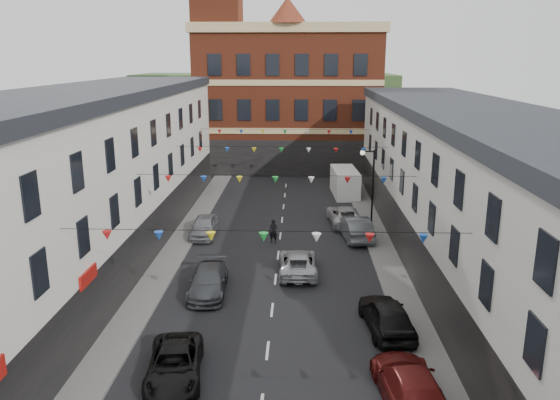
# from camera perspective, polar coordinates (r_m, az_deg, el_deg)

# --- Properties ---
(ground) EXTENTS (160.00, 160.00, 0.00)m
(ground) POSITION_cam_1_polar(r_m,az_deg,el_deg) (28.51, -0.83, -11.42)
(ground) COLOR black
(ground) RESTS_ON ground
(pavement_left) EXTENTS (1.80, 64.00, 0.15)m
(pavement_left) POSITION_cam_1_polar(r_m,az_deg,el_deg) (31.35, -13.51, -9.18)
(pavement_left) COLOR #605E5B
(pavement_left) RESTS_ON ground
(pavement_right) EXTENTS (1.80, 64.00, 0.15)m
(pavement_right) POSITION_cam_1_polar(r_m,az_deg,el_deg) (30.77, 12.49, -9.60)
(pavement_right) COLOR #605E5B
(pavement_right) RESTS_ON ground
(terrace_left) EXTENTS (8.40, 56.00, 10.70)m
(terrace_left) POSITION_cam_1_polar(r_m,az_deg,el_deg) (30.49, -23.48, -0.21)
(terrace_left) COLOR silver
(terrace_left) RESTS_ON ground
(terrace_right) EXTENTS (8.40, 56.00, 9.70)m
(terrace_right) POSITION_cam_1_polar(r_m,az_deg,el_deg) (29.57, 22.69, -1.56)
(terrace_right) COLOR beige
(terrace_right) RESTS_ON ground
(civic_building) EXTENTS (20.60, 13.30, 18.50)m
(civic_building) POSITION_cam_1_polar(r_m,az_deg,el_deg) (63.68, 0.87, 10.72)
(civic_building) COLOR maroon
(civic_building) RESTS_ON ground
(clock_tower) EXTENTS (5.60, 5.60, 30.00)m
(clock_tower) POSITION_cam_1_polar(r_m,az_deg,el_deg) (61.25, -6.51, 16.83)
(clock_tower) COLOR maroon
(clock_tower) RESTS_ON ground
(distant_hill) EXTENTS (40.00, 14.00, 10.00)m
(distant_hill) POSITION_cam_1_polar(r_m,az_deg,el_deg) (88.05, -1.44, 9.77)
(distant_hill) COLOR #294721
(distant_hill) RESTS_ON ground
(street_lamp) EXTENTS (1.10, 0.36, 6.00)m
(street_lamp) POSITION_cam_1_polar(r_m,az_deg,el_deg) (40.84, 9.37, 2.27)
(street_lamp) COLOR black
(street_lamp) RESTS_ON ground
(car_left_c) EXTENTS (2.70, 4.84, 1.28)m
(car_left_c) POSITION_cam_1_polar(r_m,az_deg,el_deg) (23.19, -10.96, -16.49)
(car_left_c) COLOR black
(car_left_c) RESTS_ON ground
(car_left_d) EXTENTS (2.18, 4.90, 1.40)m
(car_left_d) POSITION_cam_1_polar(r_m,az_deg,el_deg) (30.39, -7.52, -8.39)
(car_left_d) COLOR #3F4246
(car_left_d) RESTS_ON ground
(car_left_e) EXTENTS (1.80, 4.37, 1.48)m
(car_left_e) POSITION_cam_1_polar(r_m,az_deg,el_deg) (39.74, -7.94, -2.74)
(car_left_e) COLOR gray
(car_left_e) RESTS_ON ground
(car_right_c) EXTENTS (2.60, 5.51, 1.55)m
(car_right_c) POSITION_cam_1_polar(r_m,az_deg,el_deg) (21.83, 13.44, -18.38)
(car_right_c) COLOR #5E1412
(car_right_c) RESTS_ON ground
(car_right_d) EXTENTS (2.44, 4.92, 1.61)m
(car_right_d) POSITION_cam_1_polar(r_m,az_deg,el_deg) (26.66, 11.08, -11.74)
(car_right_d) COLOR black
(car_right_d) RESTS_ON ground
(car_right_e) EXTENTS (2.37, 5.15, 1.64)m
(car_right_e) POSITION_cam_1_polar(r_m,az_deg,el_deg) (39.18, 7.88, -2.87)
(car_right_e) COLOR #53575B
(car_right_e) RESTS_ON ground
(car_right_f) EXTENTS (2.78, 5.29, 1.42)m
(car_right_f) POSITION_cam_1_polar(r_m,az_deg,el_deg) (42.52, 6.75, -1.58)
(car_right_f) COLOR #B4B6BA
(car_right_f) RESTS_ON ground
(moving_car) EXTENTS (2.30, 4.84, 1.33)m
(moving_car) POSITION_cam_1_polar(r_m,az_deg,el_deg) (32.79, 1.90, -6.56)
(moving_car) COLOR #BABBC1
(moving_car) RESTS_ON ground
(white_van) EXTENTS (2.47, 5.67, 2.45)m
(white_van) POSITION_cam_1_polar(r_m,az_deg,el_deg) (51.35, 6.78, 1.85)
(white_van) COLOR white
(white_van) RESTS_ON ground
(pedestrian) EXTENTS (0.70, 0.55, 1.69)m
(pedestrian) POSITION_cam_1_polar(r_m,az_deg,el_deg) (37.91, -0.69, -3.29)
(pedestrian) COLOR black
(pedestrian) RESTS_ON ground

